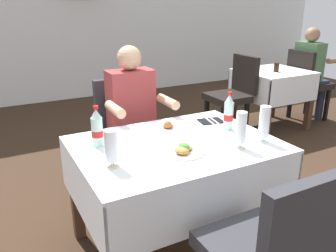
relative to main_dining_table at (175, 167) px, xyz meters
The scene contains 18 objects.
back_wall 4.33m from the main_dining_table, 88.27° to the left, with size 11.00×0.12×3.16m, color white.
main_dining_table is the anchor object (origin of this frame).
chair_far_diner_seat 0.84m from the main_dining_table, 90.00° to the left, with size 0.44×0.50×0.97m.
chair_near_camera_side 0.84m from the main_dining_table, 90.00° to the right, with size 0.44×0.50×0.97m.
seated_diner_far 0.75m from the main_dining_table, 87.77° to the left, with size 0.50×0.46×1.26m.
plate_near_camera 0.24m from the main_dining_table, 102.88° to the right, with size 0.25×0.25×0.07m.
plate_far_diner 0.29m from the main_dining_table, 74.20° to the left, with size 0.23×0.23×0.07m.
beer_glass_left 0.61m from the main_dining_table, 25.64° to the right, with size 0.07×0.07×0.23m.
beer_glass_middle 0.48m from the main_dining_table, 39.67° to the right, with size 0.07×0.07×0.23m.
beer_glass_right 0.55m from the main_dining_table, 164.09° to the right, with size 0.07×0.07×0.21m.
cola_bottle_primary 0.55m from the main_dining_table, 157.17° to the left, with size 0.07×0.07×0.25m.
cola_bottle_secondary 0.52m from the main_dining_table, ahead, with size 0.06×0.06×0.26m.
napkin_cutlery_set 0.52m from the main_dining_table, 29.09° to the left, with size 0.19×0.20×0.01m.
background_dining_table 2.71m from the main_dining_table, 33.64° to the left, with size 0.82×0.76×0.75m.
background_chair_left 2.22m from the main_dining_table, 42.53° to the left, with size 0.50×0.44×0.97m.
background_chair_right 3.24m from the main_dining_table, 27.57° to the left, with size 0.50×0.44×0.97m.
background_patron 3.29m from the main_dining_table, 27.17° to the left, with size 0.46×0.50×1.26m.
background_table_tumbler 2.65m from the main_dining_table, 32.79° to the left, with size 0.06×0.06×0.11m, color black.
Camera 1 is at (-1.10, -1.57, 1.58)m, focal length 37.42 mm.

